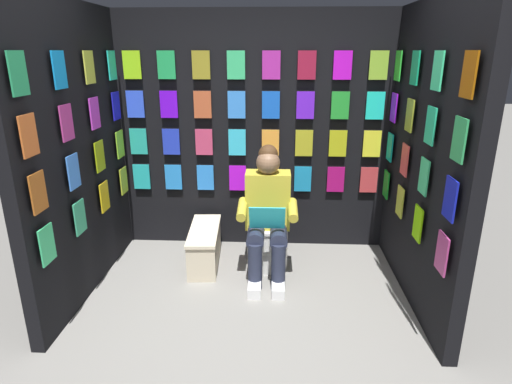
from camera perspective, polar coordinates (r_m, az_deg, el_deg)
ground_plane at (r=3.07m, az=-2.26°, el=-21.47°), size 30.00×30.00×0.00m
display_wall_back at (r=4.32m, az=-0.24°, el=7.80°), size 2.77×0.14×2.35m
display_wall_left at (r=3.56m, az=21.72°, el=4.19°), size 0.14×1.85×2.35m
display_wall_right at (r=3.73m, az=-22.88°, el=4.66°), size 0.14×1.85×2.35m
toilet at (r=4.10m, az=1.57°, el=-5.28°), size 0.41×0.55×0.77m
person_reading at (r=3.78m, az=1.55°, el=-2.86°), size 0.53×0.68×1.19m
comic_longbox_near at (r=4.16m, az=-6.87°, el=-7.20°), size 0.32×0.78×0.36m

